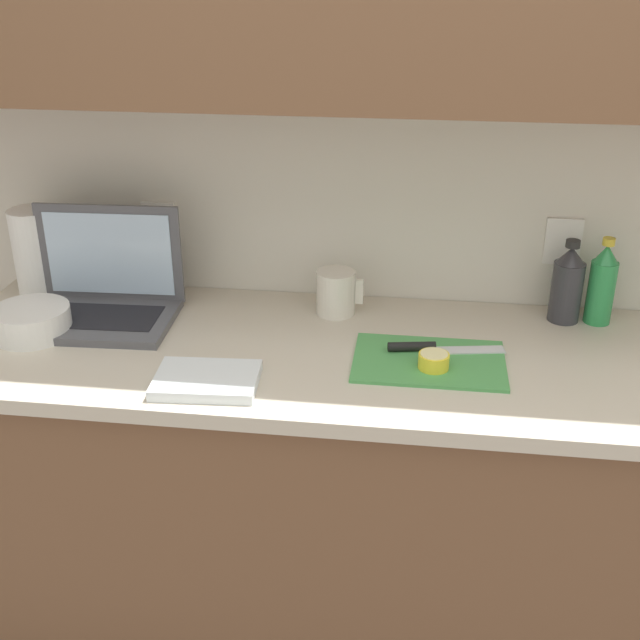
# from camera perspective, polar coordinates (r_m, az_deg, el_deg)

# --- Properties ---
(wall_back) EXTENTS (5.20, 0.38, 2.60)m
(wall_back) POSITION_cam_1_polar(r_m,az_deg,el_deg) (1.92, 12.55, 19.10)
(wall_back) COLOR silver
(wall_back) RESTS_ON ground_plane
(counter_unit) EXTENTS (2.54, 0.64, 0.89)m
(counter_unit) POSITION_cam_1_polar(r_m,az_deg,el_deg) (2.11, 10.78, -13.11)
(counter_unit) COLOR brown
(counter_unit) RESTS_ON ground_plane
(laptop) EXTENTS (0.38, 0.27, 0.27)m
(laptop) POSITION_cam_1_polar(r_m,az_deg,el_deg) (2.09, -15.12, 1.87)
(laptop) COLOR #515156
(laptop) RESTS_ON counter_unit
(cutting_board) EXTENTS (0.34, 0.23, 0.01)m
(cutting_board) POSITION_cam_1_polar(r_m,az_deg,el_deg) (1.83, 7.76, -2.93)
(cutting_board) COLOR #4C9E51
(cutting_board) RESTS_ON counter_unit
(knife) EXTENTS (0.27, 0.08, 0.02)m
(knife) POSITION_cam_1_polar(r_m,az_deg,el_deg) (1.86, 7.55, -2.00)
(knife) COLOR silver
(knife) RESTS_ON cutting_board
(lemon_half_cut) EXTENTS (0.07, 0.07, 0.04)m
(lemon_half_cut) POSITION_cam_1_polar(r_m,az_deg,el_deg) (1.78, 8.09, -2.88)
(lemon_half_cut) COLOR yellow
(lemon_half_cut) RESTS_ON cutting_board
(bottle_green_soda) EXTENTS (0.07, 0.07, 0.22)m
(bottle_green_soda) POSITION_cam_1_polar(r_m,az_deg,el_deg) (2.09, 19.41, 2.39)
(bottle_green_soda) COLOR #2D934C
(bottle_green_soda) RESTS_ON counter_unit
(bottle_oil_tall) EXTENTS (0.08, 0.08, 0.21)m
(bottle_oil_tall) POSITION_cam_1_polar(r_m,az_deg,el_deg) (2.07, 17.17, 2.42)
(bottle_oil_tall) COLOR #333338
(bottle_oil_tall) RESTS_ON counter_unit
(measuring_cup) EXTENTS (0.12, 0.10, 0.11)m
(measuring_cup) POSITION_cam_1_polar(r_m,az_deg,el_deg) (2.03, 1.15, 1.97)
(measuring_cup) COLOR silver
(measuring_cup) RESTS_ON counter_unit
(bowl_white) EXTENTS (0.19, 0.19, 0.07)m
(bowl_white) POSITION_cam_1_polar(r_m,az_deg,el_deg) (2.05, -19.82, -0.10)
(bowl_white) COLOR white
(bowl_white) RESTS_ON counter_unit
(paper_towel_roll) EXTENTS (0.12, 0.12, 0.24)m
(paper_towel_roll) POSITION_cam_1_polar(r_m,az_deg,el_deg) (2.25, -19.51, 4.51)
(paper_towel_roll) COLOR white
(paper_towel_roll) RESTS_ON counter_unit
(dish_towel) EXTENTS (0.23, 0.17, 0.02)m
(dish_towel) POSITION_cam_1_polar(r_m,az_deg,el_deg) (1.74, -8.07, -4.26)
(dish_towel) COLOR white
(dish_towel) RESTS_ON counter_unit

